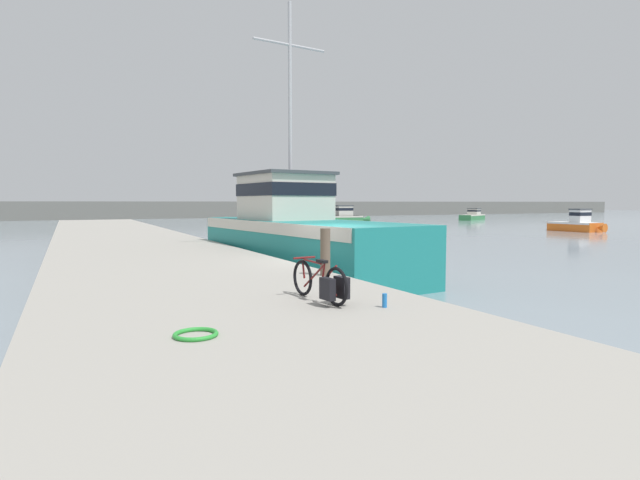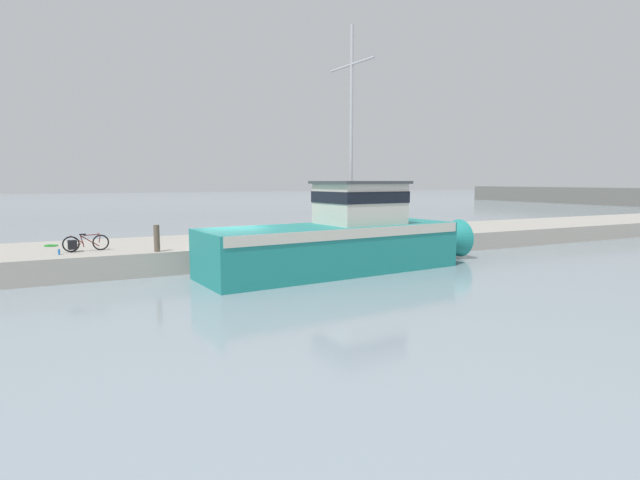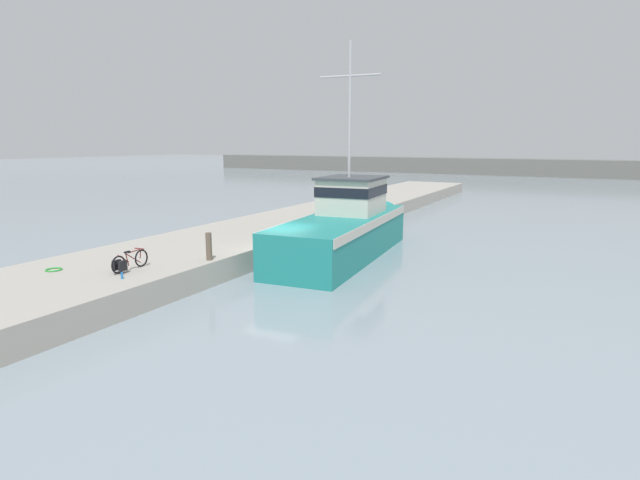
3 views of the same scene
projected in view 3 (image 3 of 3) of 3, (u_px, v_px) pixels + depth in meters
ground_plane at (280, 273)px, 21.50m from camera, size 320.00×320.00×0.00m
dock_pier at (203, 251)px, 23.39m from camera, size 6.34×80.00×0.97m
fishing_boat_main at (347, 226)px, 24.73m from camera, size 4.44×13.39×10.20m
bicycle_touring at (127, 262)px, 17.84m from camera, size 0.51×1.76×0.72m
mooring_post at (209, 246)px, 19.49m from camera, size 0.23×0.23×1.09m
hose_coil at (54, 270)px, 18.01m from camera, size 0.57×0.57×0.06m
water_bottle_by_bike at (122, 276)px, 16.86m from camera, size 0.08×0.08×0.23m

